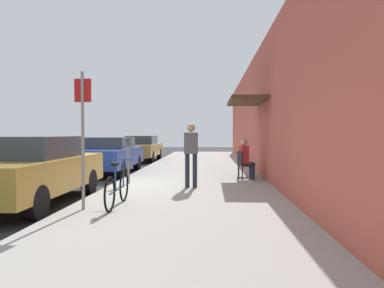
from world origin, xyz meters
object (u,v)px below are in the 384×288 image
at_px(street_sign, 83,129).
at_px(seated_patron_0, 246,157).
at_px(cafe_chair_0, 244,163).
at_px(cafe_chair_1, 242,161).
at_px(parked_car_0, 32,169).
at_px(parked_car_1, 109,155).
at_px(pedestrian_standing, 191,150).
at_px(parking_meter, 128,157).
at_px(bicycle_0, 117,188).
at_px(parked_car_2, 142,148).

bearing_deg(street_sign, seated_patron_0, 52.29).
distance_m(cafe_chair_0, cafe_chair_1, 0.80).
relative_size(parked_car_0, parked_car_1, 1.00).
bearing_deg(pedestrian_standing, street_sign, -124.34).
bearing_deg(parking_meter, bicycle_0, -80.51).
distance_m(parked_car_2, bicycle_0, 13.04).
relative_size(parked_car_2, seated_patron_0, 3.41).
height_order(parked_car_0, seated_patron_0, parked_car_0).
height_order(parked_car_0, pedestrian_standing, pedestrian_standing).
xyz_separation_m(street_sign, cafe_chair_1, (3.44, 5.32, -1.02)).
bearing_deg(street_sign, pedestrian_standing, 55.66).
bearing_deg(parked_car_0, street_sign, -33.12).
bearing_deg(street_sign, parked_car_2, 96.50).
bearing_deg(cafe_chair_1, cafe_chair_0, -89.91).
relative_size(bicycle_0, seated_patron_0, 1.33).
xyz_separation_m(parked_car_1, seated_patron_0, (5.00, -2.32, 0.08)).
xyz_separation_m(cafe_chair_0, pedestrian_standing, (-1.56, -1.75, 0.50)).
distance_m(parked_car_0, parked_car_1, 5.87).
relative_size(parked_car_0, seated_patron_0, 3.41).
height_order(parked_car_1, cafe_chair_1, parked_car_1).
bearing_deg(parked_car_0, parked_car_1, 90.00).
xyz_separation_m(parked_car_1, bicycle_0, (2.08, -6.56, -0.26)).
bearing_deg(parked_car_2, cafe_chair_1, -57.75).
bearing_deg(pedestrian_standing, cafe_chair_1, 58.73).
relative_size(cafe_chair_0, seated_patron_0, 0.67).
bearing_deg(cafe_chair_0, cafe_chair_1, 90.09).
bearing_deg(seated_patron_0, street_sign, -127.71).
xyz_separation_m(street_sign, cafe_chair_0, (3.44, 4.52, -1.02)).
bearing_deg(cafe_chair_0, seated_patron_0, 11.07).
distance_m(cafe_chair_0, seated_patron_0, 0.20).
relative_size(cafe_chair_0, cafe_chair_1, 1.00).
bearing_deg(street_sign, parking_meter, 89.17).
distance_m(parking_meter, pedestrian_standing, 1.97).
bearing_deg(parked_car_2, pedestrian_standing, -71.94).
xyz_separation_m(parked_car_2, cafe_chair_0, (4.94, -8.64, -0.11)).
relative_size(seated_patron_0, pedestrian_standing, 0.76).
bearing_deg(seated_patron_0, pedestrian_standing, -132.44).
bearing_deg(parking_meter, seated_patron_0, 17.54).
height_order(parked_car_2, seated_patron_0, parked_car_2).
bearing_deg(seated_patron_0, parking_meter, -162.46).
relative_size(parked_car_2, street_sign, 1.69).
height_order(parking_meter, street_sign, street_sign).
xyz_separation_m(bicycle_0, pedestrian_standing, (1.31, 2.48, 0.64)).
bearing_deg(parked_car_1, cafe_chair_0, -25.25).
xyz_separation_m(street_sign, bicycle_0, (0.58, 0.29, -1.16)).
height_order(parked_car_0, parked_car_2, parked_car_0).
bearing_deg(parked_car_0, seated_patron_0, 35.37).
distance_m(parked_car_1, parked_car_2, 6.31).
bearing_deg(pedestrian_standing, parked_car_0, -152.20).
relative_size(bicycle_0, cafe_chair_1, 1.97).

